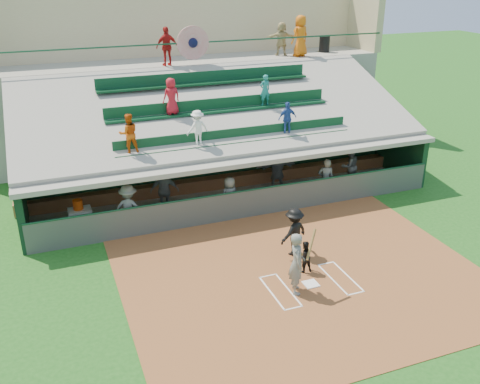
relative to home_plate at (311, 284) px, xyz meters
name	(u,v)px	position (x,y,z in m)	size (l,w,h in m)	color
ground	(311,285)	(0.00, 0.00, -0.04)	(100.00, 100.00, 0.00)	#1A4E16
dirt_slab	(303,276)	(0.00, 0.50, -0.03)	(11.00, 9.00, 0.02)	brown
home_plate	(311,284)	(0.00, 0.00, 0.00)	(0.43, 0.43, 0.03)	white
batters_box_chalk	(311,284)	(0.00, 0.00, -0.01)	(2.65, 1.85, 0.01)	white
dugout_floor	(233,199)	(0.00, 6.75, -0.02)	(16.00, 3.50, 0.04)	gray
concourse_slab	(187,106)	(0.00, 13.50, 2.26)	(20.00, 3.00, 4.60)	gray
grandstand	(204,122)	(-0.01, 10.51, 2.23)	(20.40, 10.40, 7.80)	#4D514C
batter_at_plate	(297,263)	(-0.59, -0.15, 0.95)	(0.95, 0.82, 1.95)	#5F615C
catcher	(304,257)	(0.15, 0.76, 0.51)	(0.51, 0.40, 1.05)	black
home_umpire	(294,232)	(0.31, 1.85, 0.81)	(1.07, 0.61, 1.65)	black
dugout_bench	(222,182)	(-0.05, 8.08, 0.26)	(16.69, 0.50, 0.50)	#955C36
white_table	(81,218)	(-6.08, 6.37, 0.36)	(0.81, 0.61, 0.71)	silver
water_cooler	(78,205)	(-6.12, 6.40, 0.89)	(0.35, 0.35, 0.35)	#DB470C
dugout_player_a	(129,208)	(-4.45, 5.46, 0.89)	(1.14, 0.66, 1.76)	#5E615C
dugout_player_b	(165,191)	(-2.91, 6.45, 0.92)	(1.08, 0.45, 1.84)	#555752
dugout_player_c	(230,196)	(-0.66, 5.36, 0.78)	(0.76, 0.49, 1.55)	#535550
dugout_player_d	(277,168)	(2.07, 7.02, 0.95)	(1.76, 0.56, 1.89)	#535651
dugout_player_e	(326,179)	(3.46, 5.36, 0.88)	(0.64, 0.42, 1.75)	#52544F
dugout_player_f	(350,166)	(5.19, 6.35, 0.88)	(0.85, 0.66, 1.74)	#535550
trash_bin	(324,44)	(7.51, 13.22, 4.97)	(0.55, 0.55, 0.82)	black
concourse_staff_a	(167,46)	(-1.14, 12.23, 5.43)	(1.01, 0.42, 1.73)	#AB1513
concourse_staff_b	(300,36)	(5.68, 12.45, 5.56)	(0.97, 0.63, 1.99)	#CD5D0C
concourse_staff_c	(282,39)	(4.94, 13.05, 5.39)	(1.53, 0.49, 1.65)	tan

